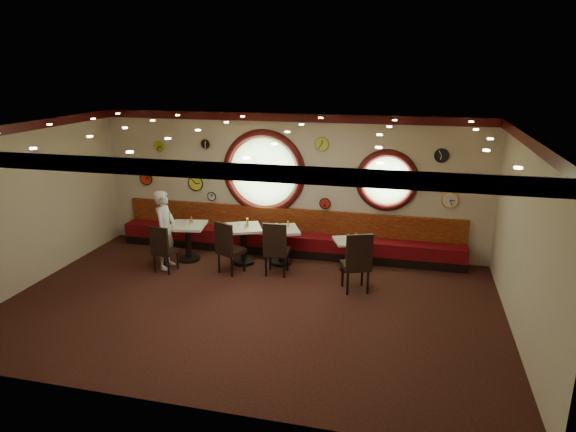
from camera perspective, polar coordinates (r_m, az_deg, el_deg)
The scene contains 49 objects.
floor at distance 9.59m, azimuth -4.19°, elevation -9.75°, with size 9.00×6.00×0.00m, color black.
ceiling at distance 8.66m, azimuth -4.63°, elevation 9.59°, with size 9.00×6.00×0.02m, color #AF7C31.
wall_back at distance 11.79m, azimuth 0.13°, elevation 3.59°, with size 9.00×0.02×3.20m, color beige.
wall_front at distance 6.40m, azimuth -12.83°, elevation -8.25°, with size 9.00×0.02×3.20m, color beige.
wall_left at distance 11.21m, azimuth -26.83°, elevation 1.10°, with size 0.02×6.00×3.20m, color beige.
wall_right at distance 8.76m, azimuth 24.87°, elevation -2.59°, with size 0.02×6.00×3.20m, color beige.
molding_back at distance 11.49m, azimuth 0.08°, elevation 10.89°, with size 9.00×0.10×0.18m, color #3B0A0A.
molding_front at distance 5.99m, azimuth -13.54°, elevation 5.20°, with size 9.00×0.10×0.18m, color #3B0A0A.
molding_left at distance 10.92m, azimuth -27.66°, elevation 8.74°, with size 0.10×6.00×0.18m, color #3B0A0A.
molding_right at distance 8.42m, azimuth 25.77°, elevation 7.20°, with size 0.10×6.00×0.18m, color #3B0A0A.
banquette_base at distance 11.95m, azimuth -0.19°, elevation -3.73°, with size 8.00×0.55×0.20m, color black.
banquette_seat at distance 11.87m, azimuth -0.19°, elevation -2.59°, with size 8.00×0.55×0.30m, color #55070D.
banquette_back at distance 11.95m, azimuth 0.06°, elevation -0.45°, with size 8.00×0.10×0.55m, color #5F0708.
porthole_left_glass at distance 11.88m, azimuth -2.69°, elevation 4.91°, with size 1.66×1.66×0.02m, color #7AAE68.
porthole_left_frame at distance 11.87m, azimuth -2.71°, elevation 4.90°, with size 1.98×1.98×0.18m, color #3B0A0A.
porthole_left_ring at distance 11.84m, azimuth -2.75°, elevation 4.87°, with size 1.61×1.61×0.03m, color gold.
porthole_right_glass at distance 11.43m, azimuth 10.93°, elevation 3.91°, with size 1.10×1.10×0.02m, color #7AAE68.
porthole_right_frame at distance 11.42m, azimuth 10.93°, elevation 3.89°, with size 1.38×1.38×0.18m, color #3B0A0A.
porthole_right_ring at distance 11.39m, azimuth 10.92°, elevation 3.86°, with size 1.09×1.09×0.03m, color gold.
wall_clock_0 at distance 12.50m, azimuth -10.22°, elevation 3.61°, with size 0.36×0.36×0.03m, color yellow.
wall_clock_1 at distance 12.21m, azimuth -9.15°, elevation 7.90°, with size 0.24×0.24×0.03m, color black.
wall_clock_2 at distance 12.42m, azimuth -8.46°, elevation 2.18°, with size 0.20×0.20×0.03m, color white.
wall_clock_3 at distance 13.07m, azimuth -15.47°, elevation 4.06°, with size 0.32×0.32×0.03m, color red.
wall_clock_4 at distance 11.68m, azimuth 4.14°, elevation 1.40°, with size 0.24×0.24×0.03m, color red.
wall_clock_5 at distance 11.29m, azimuth 16.70°, elevation 6.46°, with size 0.28×0.28×0.03m, color black.
wall_clock_6 at distance 11.49m, azimuth 17.55°, elevation 1.71°, with size 0.34×0.34×0.03m, color silver.
wall_clock_7 at distance 11.42m, azimuth 3.78°, elevation 7.99°, with size 0.30×0.30×0.03m, color #B0D843.
wall_clock_8 at distance 12.74m, azimuth -14.16°, elevation 7.51°, with size 0.26×0.26×0.03m, color #8BAE22.
table_a at distance 11.64m, azimuth -11.04°, elevation -2.38°, with size 0.88×0.88×0.84m.
table_b at distance 11.29m, azimuth -5.01°, elevation -2.70°, with size 1.02×1.02×0.84m.
table_c at distance 11.22m, azimuth -0.77°, elevation -2.87°, with size 0.98×0.98×0.81m.
table_d at distance 10.97m, azimuth 6.81°, elevation -3.90°, with size 0.81×0.81×0.68m.
chair_a at distance 11.06m, azimuth -13.78°, elevation -3.26°, with size 0.48×0.48×0.63m.
chair_b at distance 10.72m, azimuth -6.74°, elevation -3.15°, with size 0.63×0.63×0.70m.
chair_c at distance 10.55m, azimuth -1.36°, elevation -3.28°, with size 0.51×0.51×0.72m.
chair_d at distance 9.85m, azimuth 7.72°, elevation -4.72°, with size 0.66×0.66×0.75m.
condiment_a_salt at distance 11.55m, azimuth -11.27°, elevation -0.63°, with size 0.04×0.04×0.11m, color silver.
condiment_b_salt at distance 11.29m, azimuth -5.50°, elevation -0.81°, with size 0.03×0.03×0.09m, color silver.
condiment_c_salt at distance 11.13m, azimuth -1.31°, elevation -1.10°, with size 0.04×0.04×0.11m, color silver.
condiment_d_salt at distance 10.94m, azimuth 6.71°, elevation -2.25°, with size 0.04×0.04×0.11m, color #BCBBBF.
condiment_a_pepper at distance 11.49m, azimuth -10.87°, elevation -0.73°, with size 0.04×0.04×0.10m, color silver.
condiment_b_pepper at distance 11.12m, azimuth -4.81°, elevation -1.05°, with size 0.03×0.03×0.09m, color silver.
condiment_c_pepper at distance 11.03m, azimuth -0.68°, elevation -1.32°, with size 0.03×0.03×0.09m, color #B9B8BC.
condiment_d_pepper at distance 10.83m, azimuth 6.94°, elevation -2.44°, with size 0.04×0.04×0.11m, color silver.
condiment_a_bottle at distance 11.62m, azimuth -10.66°, elevation -0.40°, with size 0.05×0.05×0.15m, color gold.
condiment_b_bottle at distance 11.20m, azimuth -4.53°, elevation -0.70°, with size 0.06×0.06×0.18m, color orange.
condiment_c_bottle at distance 11.20m, azimuth 0.02°, elevation -0.88°, with size 0.05×0.05×0.15m, color yellow.
condiment_d_bottle at distance 10.96m, azimuth 7.61°, elevation -2.15°, with size 0.04×0.04×0.14m, color gold.
waiter at distance 11.23m, azimuth -13.49°, elevation -1.48°, with size 0.62×0.41×1.71m, color silver.
Camera 1 is at (2.72, -8.16, 4.24)m, focal length 32.00 mm.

